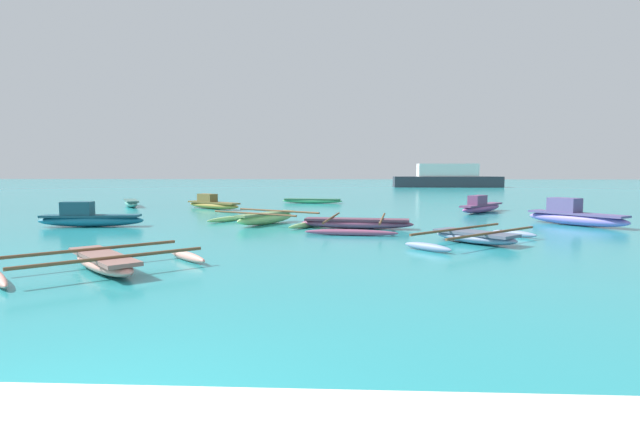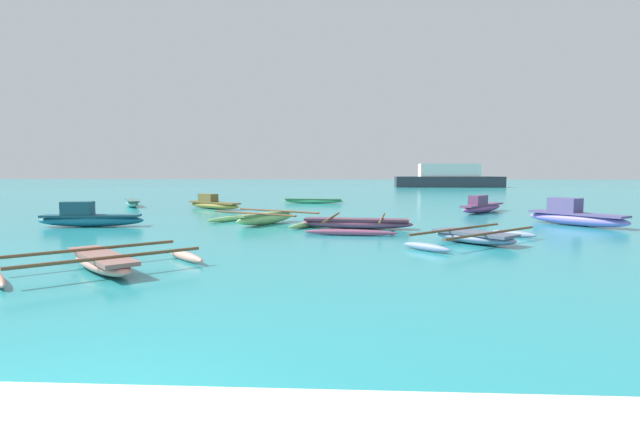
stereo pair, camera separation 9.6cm
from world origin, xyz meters
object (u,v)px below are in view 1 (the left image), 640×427
at_px(distant_ferry, 447,178).
at_px(moored_boat_6, 103,262).
at_px(moored_boat_3, 574,216).
at_px(moored_boat_7, 212,204).
at_px(moored_boat_0, 481,206).
at_px(moored_boat_2, 312,201).
at_px(moored_boat_1, 475,237).
at_px(moored_boat_9, 131,203).
at_px(moored_boat_8, 89,218).
at_px(moored_boat_4, 266,218).
at_px(moored_boat_5, 357,223).

bearing_deg(distant_ferry, moored_boat_6, -108.21).
bearing_deg(moored_boat_3, moored_boat_7, -151.39).
xyz_separation_m(moored_boat_0, moored_boat_2, (-8.64, 6.51, -0.13)).
distance_m(moored_boat_1, moored_boat_9, 20.70).
xyz_separation_m(moored_boat_2, moored_boat_6, (-2.82, -21.33, 0.02)).
bearing_deg(moored_boat_6, moored_boat_2, 129.77).
bearing_deg(moored_boat_0, moored_boat_7, 120.81).
distance_m(moored_boat_2, moored_boat_3, 16.09).
bearing_deg(moored_boat_8, moored_boat_7, 69.37).
relative_size(moored_boat_8, distant_ferry, 0.28).
distance_m(moored_boat_4, moored_boat_6, 9.16).
bearing_deg(moored_boat_4, moored_boat_8, 131.18).
bearing_deg(moored_boat_3, moored_boat_5, -115.58).
height_order(moored_boat_0, moored_boat_8, moored_boat_8).
distance_m(moored_boat_0, moored_boat_1, 10.93).
height_order(moored_boat_4, moored_boat_9, moored_boat_4).
height_order(moored_boat_2, moored_boat_8, moored_boat_8).
relative_size(moored_boat_4, moored_boat_7, 1.32).
distance_m(moored_boat_5, moored_boat_9, 16.08).
bearing_deg(moored_boat_2, moored_boat_9, -154.02).
bearing_deg(distant_ferry, moored_boat_1, -100.54).
xyz_separation_m(moored_boat_6, moored_boat_9, (-7.20, 17.81, 0.03)).
xyz_separation_m(moored_boat_0, distant_ferry, (6.21, 38.90, 0.89)).
bearing_deg(moored_boat_6, moored_boat_0, 99.58).
height_order(moored_boat_0, moored_boat_4, moored_boat_0).
xyz_separation_m(moored_boat_5, moored_boat_6, (-5.27, -7.67, -0.00)).
height_order(moored_boat_9, distant_ferry, distant_ferry).
relative_size(moored_boat_4, moored_boat_5, 1.07).
bearing_deg(moored_boat_6, moored_boat_4, 125.45).
distance_m(moored_boat_3, moored_boat_7, 17.20).
relative_size(moored_boat_3, moored_boat_8, 0.93).
bearing_deg(moored_boat_2, moored_boat_3, -42.46).
height_order(moored_boat_4, moored_boat_7, moored_boat_7).
relative_size(moored_boat_0, moored_boat_8, 0.97).
relative_size(moored_boat_6, moored_boat_8, 1.05).
distance_m(moored_boat_7, distant_ferry, 42.19).
bearing_deg(moored_boat_3, moored_boat_2, -175.23).
height_order(moored_boat_8, distant_ferry, distant_ferry).
bearing_deg(moored_boat_8, moored_boat_1, -21.80).
xyz_separation_m(moored_boat_2, moored_boat_7, (-5.03, -4.82, 0.11)).
relative_size(moored_boat_2, distant_ferry, 0.29).
bearing_deg(moored_boat_5, moored_boat_8, -173.94).
height_order(moored_boat_1, distant_ferry, distant_ferry).
relative_size(moored_boat_1, moored_boat_4, 0.90).
bearing_deg(moored_boat_3, moored_boat_9, -148.94).
bearing_deg(moored_boat_9, moored_boat_1, 20.96).
relative_size(moored_boat_2, moored_boat_4, 0.82).
height_order(moored_boat_1, moored_boat_6, moored_boat_6).
xyz_separation_m(moored_boat_2, moored_boat_4, (-0.94, -12.36, 0.06)).
bearing_deg(moored_boat_5, moored_boat_0, 55.88).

